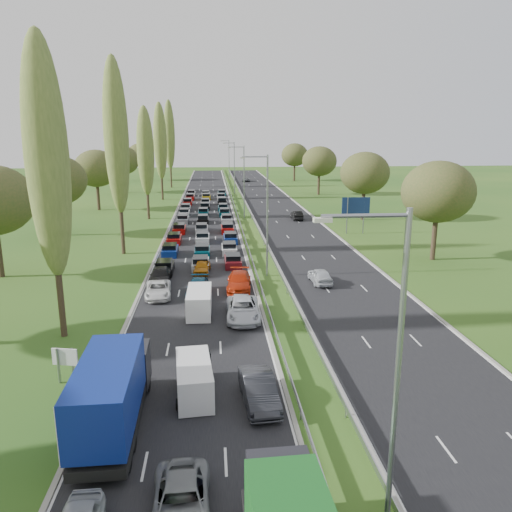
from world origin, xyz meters
name	(u,v)px	position (x,y,z in m)	size (l,w,h in m)	color
ground	(244,216)	(4.50, 80.00, 0.00)	(260.00, 260.00, 0.00)	#214C17
near_carriageway	(204,215)	(-2.25, 82.50, 0.00)	(10.50, 215.00, 0.04)	black
far_carriageway	(280,214)	(11.25, 82.50, 0.00)	(10.50, 215.00, 0.04)	black
central_reservation	(243,211)	(4.50, 82.50, 0.55)	(2.36, 215.00, 0.32)	gray
lamp_columns	(244,183)	(4.50, 78.00, 6.00)	(0.18, 140.18, 12.00)	gray
poplar_row	(135,145)	(-11.50, 68.17, 12.39)	(2.80, 127.80, 22.44)	#2D2116
woodland_left	(50,183)	(-22.00, 62.63, 7.68)	(8.00, 166.00, 11.10)	#2D2116
woodland_right	(382,177)	(24.00, 66.67, 7.68)	(8.00, 153.00, 11.10)	#2D2116
traffic_queue_fill	(204,217)	(-2.24, 77.51, 0.44)	(9.10, 69.06, 0.80)	black
near_car_2	(158,290)	(-5.72, 37.17, 0.67)	(2.16, 4.69, 1.30)	silver
near_car_3	(160,276)	(-5.95, 41.52, 0.70)	(1.92, 4.72, 1.37)	black
near_car_6	(181,503)	(-2.23, 10.87, 0.68)	(2.19, 4.76, 1.32)	slate
near_car_7	(198,288)	(-2.23, 37.25, 0.71)	(1.93, 4.75, 1.38)	#042E44
near_car_8	(202,267)	(-2.03, 44.51, 0.68)	(1.55, 3.85, 1.31)	#AC630B
near_car_9	(259,390)	(1.40, 18.72, 0.80)	(1.65, 4.73, 1.56)	black
near_car_10	(243,309)	(1.34, 31.21, 0.78)	(2.51, 5.44, 1.51)	silver
near_car_11	(239,281)	(1.46, 38.72, 0.78)	(2.12, 5.23, 1.52)	#B6280B
near_car_12	(241,306)	(1.21, 31.93, 0.77)	(1.78, 4.42, 1.51)	silver
far_car_0	(320,276)	(9.27, 39.99, 0.74)	(1.71, 4.25, 1.45)	#B4B9BF
far_car_1	(297,215)	(13.10, 76.01, 0.74)	(1.53, 4.39, 1.45)	black
far_car_2	(246,179)	(9.33, 144.25, 0.72)	(2.32, 5.03, 1.40)	slate
blue_lorry	(113,392)	(-5.77, 16.98, 2.01)	(2.55, 9.19, 3.88)	black
white_van_front	(194,377)	(-2.03, 20.11, 0.97)	(1.84, 4.70, 1.89)	silver
white_van_rear	(199,301)	(-2.04, 32.91, 0.99)	(1.87, 4.78, 1.92)	white
info_sign	(65,361)	(-9.40, 21.97, 1.37)	(1.49, 0.41, 2.10)	gray
direction_sign	(356,209)	(19.40, 63.56, 3.57)	(4.00, 0.20, 5.20)	gray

